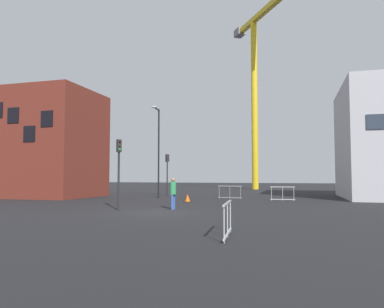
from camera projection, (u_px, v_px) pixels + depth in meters
The scene contains 11 objects.
ground at pixel (159, 212), 18.87m from camera, with size 160.00×160.00×0.00m, color black.
brick_building at pixel (50, 144), 32.82m from camera, with size 8.11×7.34×9.51m.
construction_crane at pixel (255, 76), 51.59m from camera, with size 9.38×13.54×24.91m.
streetlamp_tall at pixel (158, 145), 31.45m from camera, with size 0.48×1.88×7.76m.
traffic_light_far at pixel (167, 168), 34.02m from camera, with size 0.37×0.37×3.92m.
traffic_light_median at pixel (119, 162), 20.15m from camera, with size 0.37×0.37×3.93m.
pedestrian_walking at pixel (173, 191), 20.45m from camera, with size 0.34×0.34×1.79m.
safety_barrier_front at pixel (230, 192), 29.85m from camera, with size 2.03×0.30×1.08m.
safety_barrier_rear at pixel (227, 219), 11.24m from camera, with size 0.25×2.29×1.08m.
safety_barrier_left_run at pixel (283, 193), 27.60m from camera, with size 1.85×0.19×1.08m.
traffic_cone_orange at pixel (188, 198), 26.38m from camera, with size 0.56×0.56×0.57m.
Camera 1 is at (6.81, -17.84, 1.90)m, focal length 33.87 mm.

